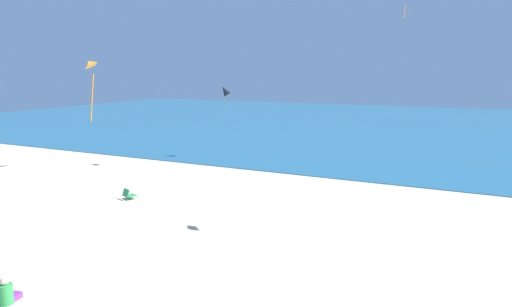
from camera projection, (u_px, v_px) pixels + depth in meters
ground_plane at (271, 251)px, 16.41m from camera, size 120.00×120.00×0.00m
ocean_water at (412, 126)px, 53.50m from camera, size 120.00×60.00×0.05m
beach_chair_far_left at (129, 194)px, 22.98m from camera, size 0.76×0.77×0.56m
person_0 at (7, 293)px, 12.69m from camera, size 0.45×0.69×0.81m
kite_black at (225, 91)px, 33.10m from camera, size 0.93×0.71×1.72m
kite_orange at (89, 67)px, 10.90m from camera, size 0.41×0.44×1.52m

